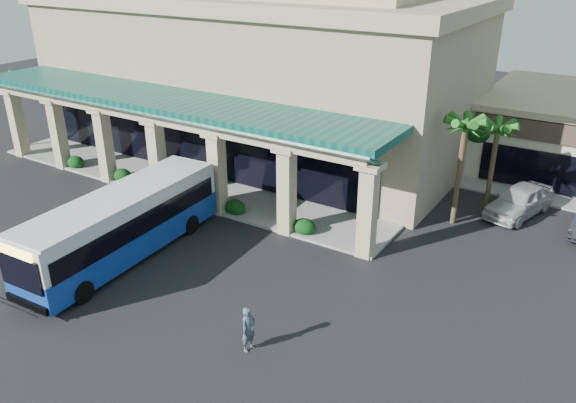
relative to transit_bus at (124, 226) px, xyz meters
The scene contains 10 objects.
ground 4.19m from the transit_bus, 15.00° to the left, with size 110.00×110.00×0.00m, color black.
main_building 17.99m from the transit_bus, 104.09° to the left, with size 30.80×14.80×11.35m, color tan, non-canonical shape.
arcade 8.98m from the transit_bus, 118.69° to the left, with size 30.00×6.20×5.70m, color #0A4138, non-canonical shape.
palm_0 17.22m from the transit_bus, 44.45° to the left, with size 2.40×2.40×6.60m, color #1D5917, non-canonical shape.
palm_1 20.04m from the transit_bus, 48.58° to the left, with size 2.40×2.40×5.80m, color #1D5917, non-canonical shape.
palm_2 20.26m from the transit_bus, 158.22° to the left, with size 2.40×2.40×6.20m, color #1D5917, non-canonical shape.
broadleaf_tree 22.95m from the transit_bus, 60.68° to the left, with size 2.60×2.60×4.81m, color black, non-canonical shape.
transit_bus is the anchor object (origin of this frame).
pedestrian 9.46m from the transit_bus, 15.26° to the right, with size 0.66×0.43×1.80m, color #445364.
car_silver 21.20m from the transit_bus, 45.05° to the left, with size 2.02×5.03×1.71m, color silver.
Camera 1 is at (15.57, -16.88, 13.61)m, focal length 35.00 mm.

